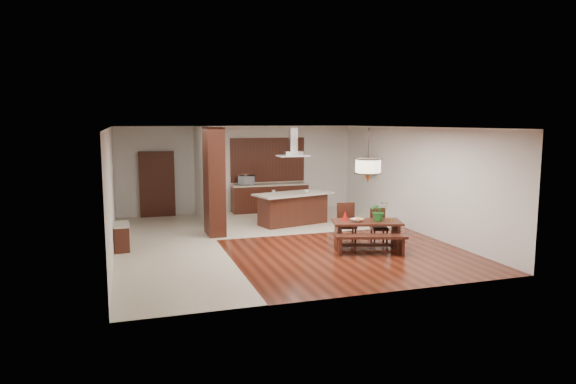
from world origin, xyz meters
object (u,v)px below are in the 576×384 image
object	(u,v)px
foliage_plant	(379,211)
microwave	(246,180)
dining_table	(367,228)
hallway_console	(122,237)
dining_chair_right	(379,226)
kitchen_island	(293,208)
dining_chair_left	(347,224)
fruit_bowl	(357,220)
island_cup	(307,191)
dining_bench	(371,245)
pendant_lantern	(368,156)
range_hood	(293,142)

from	to	relation	value
foliage_plant	microwave	xyz separation A→B (m)	(-1.91, 5.74, 0.19)
dining_table	hallway_console	bearing A→B (deg)	163.29
dining_chair_right	kitchen_island	xyz separation A→B (m)	(-1.29, 2.97, 0.05)
dining_chair_left	fruit_bowl	size ratio (longest dim) A/B	3.50
dining_table	island_cup	distance (m)	3.30
fruit_bowl	dining_chair_left	bearing A→B (deg)	89.95
dining_bench	microwave	bearing A→B (deg)	103.21
foliage_plant	kitchen_island	bearing A→B (deg)	106.96
hallway_console	dining_table	distance (m)	5.87
kitchen_island	island_cup	size ratio (longest dim) A/B	22.53
pendant_lantern	microwave	world-z (taller)	pendant_lantern
dining_chair_left	kitchen_island	world-z (taller)	dining_chair_left
dining_table	island_cup	bearing A→B (deg)	96.51
kitchen_island	range_hood	bearing A→B (deg)	75.32
dining_bench	microwave	distance (m)	6.47
fruit_bowl	island_cup	xyz separation A→B (m)	(-0.12, 3.23, 0.28)
island_cup	microwave	xyz separation A→B (m)	(-1.26, 2.44, 0.11)
kitchen_island	island_cup	xyz separation A→B (m)	(0.39, -0.10, 0.51)
dining_bench	kitchen_island	distance (m)	3.96
dining_bench	foliage_plant	world-z (taller)	foliage_plant
microwave	dining_table	bearing A→B (deg)	-61.00
kitchen_island	microwave	bearing A→B (deg)	95.67
foliage_plant	microwave	distance (m)	6.05
hallway_console	pendant_lantern	bearing A→B (deg)	-16.71
dining_bench	kitchen_island	world-z (taller)	kitchen_island
microwave	dining_bench	bearing A→B (deg)	-63.80
hallway_console	kitchen_island	bearing A→B (deg)	18.76
kitchen_island	range_hood	world-z (taller)	range_hood
hallway_console	microwave	size ratio (longest dim) A/B	1.60
island_cup	microwave	world-z (taller)	microwave
dining_bench	foliage_plant	size ratio (longest dim) A/B	3.43
fruit_bowl	kitchen_island	bearing A→B (deg)	98.67
range_hood	hallway_console	bearing A→B (deg)	-161.20
foliage_plant	hallway_console	bearing A→B (deg)	163.44
dining_bench	dining_chair_right	size ratio (longest dim) A/B	1.85
hallway_console	pendant_lantern	world-z (taller)	pendant_lantern
dining_bench	dining_chair_left	bearing A→B (deg)	94.41
island_cup	hallway_console	bearing A→B (deg)	-163.58
dining_table	foliage_plant	bearing A→B (deg)	-13.54
kitchen_island	pendant_lantern	bearing A→B (deg)	-91.83
fruit_bowl	kitchen_island	size ratio (longest dim) A/B	0.12
dining_chair_right	pendant_lantern	bearing A→B (deg)	-132.90
pendant_lantern	island_cup	bearing A→B (deg)	96.51
pendant_lantern	foliage_plant	world-z (taller)	pendant_lantern
hallway_console	dining_table	world-z (taller)	dining_table
dining_table	kitchen_island	xyz separation A→B (m)	(-0.76, 3.34, -0.01)
dining_chair_left	range_hood	bearing A→B (deg)	114.96
dining_chair_left	fruit_bowl	world-z (taller)	dining_chair_left
dining_chair_left	foliage_plant	xyz separation A→B (m)	(0.53, -0.66, 0.41)
hallway_console	range_hood	distance (m)	5.57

